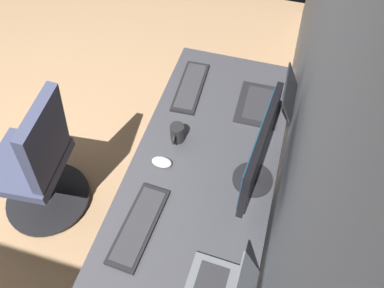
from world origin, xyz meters
The scene contains 10 objects.
wall_back centered at (0.00, 1.98, 1.30)m, with size 5.25×0.10×2.60m, color #8C939E.
desk centered at (0.03, 1.54, 0.66)m, with size 1.80×0.73×0.73m.
drawer_pedestal centered at (0.12, 1.57, 0.35)m, with size 0.40×0.51×0.69m.
monitor_primary centered at (0.00, 1.80, 0.97)m, with size 0.55×0.20×0.42m.
laptop_left centered at (-0.50, 1.80, 0.78)m, with size 0.33×0.34×0.22m.
keyboard_main centered at (0.39, 1.35, 0.74)m, with size 0.43×0.17×0.02m.
keyboard_spare centered at (-0.53, 1.32, 0.74)m, with size 0.43×0.16×0.02m.
mouse_main centered at (0.03, 1.34, 0.75)m, with size 0.06×0.10×0.03m, color silver.
coffee_mug centered at (-0.14, 1.37, 0.78)m, with size 0.11×0.07×0.11m.
office_chair centered at (0.09, 0.56, 0.46)m, with size 0.56×0.57×0.97m.
Camera 1 is at (1.01, 1.78, 2.33)m, focal length 35.16 mm.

